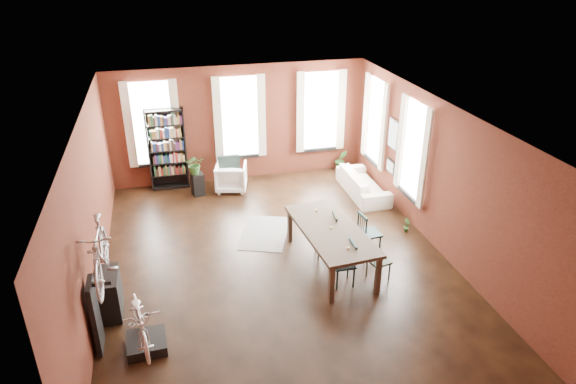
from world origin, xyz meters
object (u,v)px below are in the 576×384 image
object	(u,v)px
dining_table	(330,247)
dining_chair_b	(326,235)
cream_sofa	(363,180)
bike_trainer	(147,343)
dining_chair_d	(369,233)
bookshelf	(167,150)
white_armchair	(231,176)
dining_chair_c	(379,261)
plant_stand	(198,184)
bicycle_floor	(138,301)
console_table	(109,294)
dining_chair_a	(343,264)

from	to	relation	value
dining_table	dining_chair_b	xyz separation A→B (m)	(0.03, 0.43, 0.04)
cream_sofa	bike_trainer	world-z (taller)	cream_sofa
dining_chair_b	cream_sofa	xyz separation A→B (m)	(1.88, 2.57, -0.06)
dining_chair_d	bookshelf	distance (m)	6.00
bookshelf	white_armchair	world-z (taller)	bookshelf
dining_chair_d	dining_chair_c	bearing A→B (deg)	162.89
plant_stand	bicycle_floor	world-z (taller)	bicycle_floor
bookshelf	plant_stand	world-z (taller)	bookshelf
dining_chair_d	cream_sofa	bearing A→B (deg)	-25.34
dining_chair_c	bookshelf	xyz separation A→B (m)	(-3.80, 5.40, 0.68)
console_table	bicycle_floor	bearing A→B (deg)	-62.32
dining_chair_d	cream_sofa	xyz separation A→B (m)	(0.96, 2.74, -0.07)
dining_table	bicycle_floor	xyz separation A→B (m)	(-3.74, -1.60, 0.53)
bike_trainer	bicycle_floor	size ratio (longest dim) A/B	0.41
dining_chair_a	console_table	world-z (taller)	dining_chair_a
dining_table	plant_stand	xyz separation A→B (m)	(-2.35, 4.04, -0.13)
dining_chair_a	bike_trainer	distance (m)	3.86
dining_chair_b	white_armchair	world-z (taller)	dining_chair_b
dining_chair_a	plant_stand	world-z (taller)	dining_chair_a
white_armchair	dining_chair_d	bearing A→B (deg)	135.57
bookshelf	dining_chair_d	bearing A→B (deg)	-48.04
dining_chair_c	console_table	bearing A→B (deg)	74.10
bookshelf	dining_chair_c	bearing A→B (deg)	-54.86
dining_chair_d	white_armchair	bearing A→B (deg)	25.80
dining_table	bookshelf	bearing A→B (deg)	118.02
dining_chair_b	dining_table	bearing A→B (deg)	2.81
dining_chair_b	bookshelf	distance (m)	5.29
bookshelf	dining_table	bearing A→B (deg)	-57.10
dining_chair_b	dining_chair_d	bearing A→B (deg)	86.43
bike_trainer	console_table	bearing A→B (deg)	119.49
bike_trainer	dining_chair_b	bearing A→B (deg)	28.52
dining_chair_a	console_table	xyz separation A→B (m)	(-4.35, 0.18, -0.05)
dining_table	bookshelf	size ratio (longest dim) A/B	1.14
dining_chair_b	console_table	size ratio (longest dim) A/B	1.17
bookshelf	dining_chair_b	bearing A→B (deg)	-54.27
dining_chair_b	plant_stand	distance (m)	4.33
white_armchair	dining_chair_b	bearing A→B (deg)	125.54
dining_chair_d	bike_trainer	world-z (taller)	dining_chair_d
console_table	plant_stand	world-z (taller)	console_table
dining_chair_b	bicycle_floor	distance (m)	4.31
dining_table	dining_chair_d	bearing A→B (deg)	10.18
bike_trainer	dining_chair_d	bearing A→B (deg)	21.74
dining_chair_a	cream_sofa	bearing A→B (deg)	153.50
bike_trainer	white_armchair	bearing A→B (deg)	68.47
dining_chair_d	dining_table	bearing A→B (deg)	99.02
dining_chair_a	bike_trainer	bearing A→B (deg)	-75.61
dining_chair_b	dining_chair_c	world-z (taller)	dining_chair_b
bookshelf	bike_trainer	bearing A→B (deg)	-96.00
dining_chair_b	bookshelf	size ratio (longest dim) A/B	0.43
dining_chair_a	console_table	distance (m)	4.35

